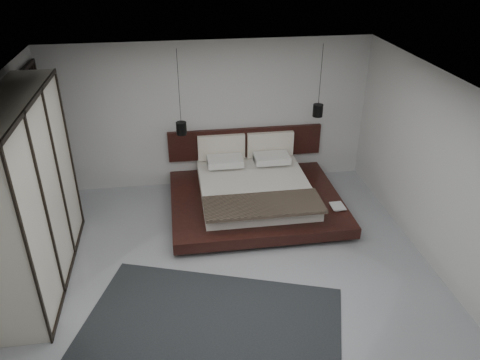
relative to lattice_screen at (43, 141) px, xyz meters
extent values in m
plane|color=#999CA1|center=(2.95, -2.45, -1.30)|extent=(6.00, 6.00, 0.00)
plane|color=white|center=(2.95, -2.45, 1.50)|extent=(6.00, 6.00, 0.00)
plane|color=#BBBBB9|center=(2.95, 0.55, 0.10)|extent=(6.00, 0.00, 6.00)
plane|color=#BBBBB9|center=(5.95, -2.45, 0.10)|extent=(0.00, 6.00, 6.00)
cube|color=black|center=(0.00, 0.00, 0.00)|extent=(0.05, 0.90, 2.60)
cube|color=black|center=(3.60, -0.70, -1.26)|extent=(2.35, 1.92, 0.09)
cube|color=black|center=(3.60, -0.70, -1.12)|extent=(2.99, 2.46, 0.19)
cube|color=silver|center=(3.60, -0.56, -0.90)|extent=(1.92, 2.14, 0.24)
cube|color=black|center=(3.60, -1.40, -0.76)|extent=(1.95, 0.75, 0.05)
cube|color=silver|center=(3.15, 0.26, -0.73)|extent=(0.66, 0.43, 0.13)
cube|color=silver|center=(4.05, 0.26, -0.73)|extent=(0.66, 0.43, 0.13)
cube|color=silver|center=(3.15, 0.11, -0.67)|extent=(0.66, 0.43, 0.13)
cube|color=silver|center=(4.05, 0.11, -0.67)|extent=(0.66, 0.43, 0.13)
cube|color=black|center=(3.60, 0.51, -0.49)|extent=(2.99, 0.08, 0.60)
cube|color=silver|center=(3.12, 0.42, -0.52)|extent=(0.91, 0.10, 0.50)
cube|color=silver|center=(4.08, 0.42, -0.52)|extent=(0.91, 0.10, 0.50)
imported|color=#99724C|center=(4.83, -1.23, -1.01)|extent=(0.22, 0.30, 0.03)
imported|color=#99724C|center=(4.81, -1.27, -0.98)|extent=(0.20, 0.27, 0.02)
cylinder|color=black|center=(2.37, -0.06, 0.86)|extent=(0.01, 0.01, 1.27)
cylinder|color=black|center=(2.37, -0.06, 0.12)|extent=(0.18, 0.18, 0.22)
cylinder|color=#FFE0B2|center=(2.37, -0.06, 0.02)|extent=(0.14, 0.14, 0.01)
cylinder|color=black|center=(4.83, -0.06, 0.96)|extent=(0.01, 0.01, 1.07)
cylinder|color=black|center=(4.83, -0.06, 0.31)|extent=(0.18, 0.18, 0.22)
cylinder|color=#FFE0B2|center=(4.83, -0.06, 0.22)|extent=(0.14, 0.14, 0.01)
cube|color=beige|center=(0.25, -1.99, 0.05)|extent=(0.62, 2.69, 2.69)
cube|color=black|center=(0.57, -1.99, 1.36)|extent=(0.03, 2.69, 0.06)
cube|color=black|center=(0.57, -1.99, -1.27)|extent=(0.03, 2.69, 0.06)
cube|color=black|center=(0.57, -3.34, 0.05)|extent=(0.03, 0.05, 2.69)
cube|color=black|center=(0.57, -2.44, 0.05)|extent=(0.03, 0.05, 2.69)
cube|color=black|center=(0.57, -1.54, 0.05)|extent=(0.03, 0.05, 2.69)
cube|color=black|center=(0.57, -0.65, 0.05)|extent=(0.03, 0.05, 2.69)
cube|color=black|center=(2.49, -3.54, -1.29)|extent=(3.85, 3.26, 0.01)
camera|label=1|loc=(2.26, -7.77, 3.21)|focal=35.00mm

